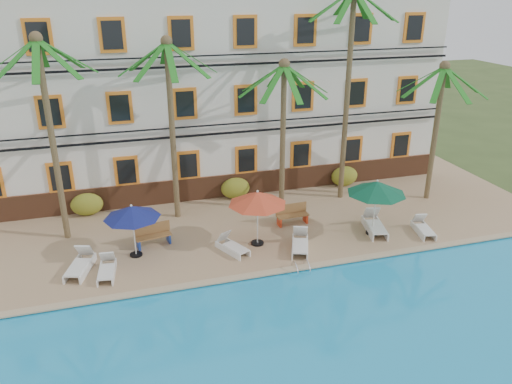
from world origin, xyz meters
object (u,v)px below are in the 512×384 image
object	(u,v)px
palm_b	(171,107)
palm_d	(349,72)
lounger_a	(80,264)
lounger_b	(107,269)
palm_a	(48,114)
bench_left	(153,235)
umbrella_red	(257,198)
bench_right	(292,214)
lounger_f	(423,228)
umbrella_blue	(132,212)
pool_ladder	(301,270)
lounger_c	(232,246)
palm_c	(283,115)
palm_e	(438,112)
lounger_d	(300,243)
lounger_e	(375,225)
umbrella_green	(377,188)

from	to	relation	value
palm_b	palm_d	xyz separation A→B (m)	(8.47, -0.03, 1.13)
lounger_a	lounger_b	size ratio (longest dim) A/B	1.17
palm_a	bench_left	size ratio (longest dim) A/B	5.52
umbrella_red	bench_right	distance (m)	3.04
lounger_f	bench_left	world-z (taller)	bench_left
lounger_b	bench_left	size ratio (longest dim) A/B	1.09
umbrella_blue	bench_right	xyz separation A→B (m)	(7.13, 1.01, -1.46)
umbrella_blue	pool_ladder	xyz separation A→B (m)	(6.03, -2.96, -1.93)
lounger_c	lounger_b	bearing A→B (deg)	-175.13
palm_c	palm_e	xyz separation A→B (m)	(7.67, -0.85, -0.17)
palm_c	umbrella_blue	distance (m)	8.17
bench_right	lounger_b	bearing A→B (deg)	-164.97
palm_c	lounger_f	bearing A→B (deg)	-39.71
umbrella_blue	lounger_d	world-z (taller)	umbrella_blue
lounger_b	pool_ladder	xyz separation A→B (m)	(7.19, -1.75, -0.25)
lounger_f	palm_b	bearing A→B (deg)	154.55
lounger_d	palm_c	bearing A→B (deg)	81.48
palm_e	lounger_e	bearing A→B (deg)	-149.47
umbrella_blue	lounger_c	size ratio (longest dim) A/B	1.31
palm_d	pool_ladder	world-z (taller)	palm_d
palm_a	lounger_b	distance (m)	6.60
umbrella_red	palm_c	bearing A→B (deg)	55.47
palm_c	umbrella_blue	world-z (taller)	palm_c
umbrella_green	lounger_c	world-z (taller)	umbrella_green
lounger_b	lounger_f	bearing A→B (deg)	-1.56
palm_d	palm_e	world-z (taller)	palm_d
palm_b	umbrella_green	size ratio (longest dim) A/B	3.24
palm_a	pool_ladder	xyz separation A→B (m)	(8.79, -5.46, -5.48)
bench_right	umbrella_green	bearing A→B (deg)	-33.20
palm_d	pool_ladder	xyz separation A→B (m)	(-4.61, -6.20, -6.42)
umbrella_blue	bench_right	world-z (taller)	umbrella_blue
palm_a	lounger_c	world-z (taller)	palm_a
lounger_e	umbrella_red	bearing A→B (deg)	176.51
lounger_f	lounger_e	bearing A→B (deg)	158.25
palm_e	bench_right	bearing A→B (deg)	-173.80
palm_d	lounger_c	world-z (taller)	palm_d
palm_b	bench_left	distance (m)	5.63
bench_right	lounger_d	bearing A→B (deg)	-102.46
umbrella_blue	lounger_f	bearing A→B (deg)	-7.28
pool_ladder	palm_d	bearing A→B (deg)	53.39
lounger_b	lounger_c	world-z (taller)	lounger_b
umbrella_green	lounger_e	bearing A→B (deg)	45.05
palm_d	palm_e	xyz separation A→B (m)	(4.24, -1.38, -1.91)
palm_e	lounger_c	distance (m)	12.14
lounger_c	umbrella_red	bearing A→B (deg)	15.07
palm_b	palm_d	world-z (taller)	palm_d
umbrella_red	lounger_f	xyz separation A→B (m)	(7.34, -1.12, -1.85)
palm_c	lounger_c	world-z (taller)	palm_c
palm_a	umbrella_red	size ratio (longest dim) A/B	3.50
umbrella_red	palm_d	bearing A→B (deg)	33.39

